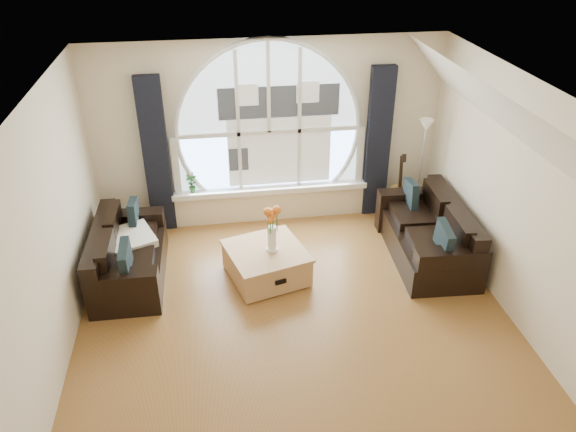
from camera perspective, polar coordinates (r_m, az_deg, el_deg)
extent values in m
cube|color=brown|center=(6.38, 1.23, -12.26)|extent=(5.00, 5.50, 0.01)
cube|color=silver|center=(4.97, 1.58, 11.35)|extent=(5.00, 5.50, 0.01)
cube|color=beige|center=(8.00, -2.00, 8.48)|extent=(5.00, 0.01, 2.70)
cube|color=beige|center=(5.74, -24.08, -3.75)|extent=(0.01, 5.50, 2.70)
cube|color=beige|center=(6.43, 23.92, 0.00)|extent=(0.01, 5.50, 2.70)
cube|color=silver|center=(5.87, 23.41, 8.24)|extent=(0.92, 5.50, 0.72)
cube|color=silver|center=(7.87, -2.01, 10.26)|extent=(2.60, 0.06, 2.15)
cube|color=white|center=(8.25, -1.81, 2.80)|extent=(2.90, 0.22, 0.08)
cube|color=white|center=(7.84, -1.98, 10.18)|extent=(2.76, 0.08, 2.15)
cube|color=silver|center=(7.92, -0.89, 9.43)|extent=(1.70, 0.02, 1.50)
cube|color=black|center=(7.96, -13.45, 5.96)|extent=(0.35, 0.12, 2.30)
cube|color=black|center=(8.28, 9.27, 7.39)|extent=(0.35, 0.12, 2.30)
cube|color=black|center=(7.30, -16.15, -3.52)|extent=(0.85, 1.67, 0.74)
cube|color=black|center=(7.64, 14.20, -1.57)|extent=(0.99, 1.84, 0.80)
cube|color=tan|center=(7.12, -2.25, -4.77)|extent=(1.16, 1.16, 0.46)
cube|color=silver|center=(7.37, -15.94, -2.21)|extent=(0.72, 0.72, 0.10)
cube|color=white|center=(6.79, -1.70, -0.80)|extent=(0.24, 0.24, 0.70)
cube|color=#B2B2B2|center=(8.35, 13.49, 4.48)|extent=(0.24, 0.24, 1.60)
cube|color=brown|center=(8.53, 11.32, 3.29)|extent=(0.39, 0.29, 1.06)
imported|color=#1E6023|center=(8.13, -9.94, 3.41)|extent=(0.19, 0.16, 0.31)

